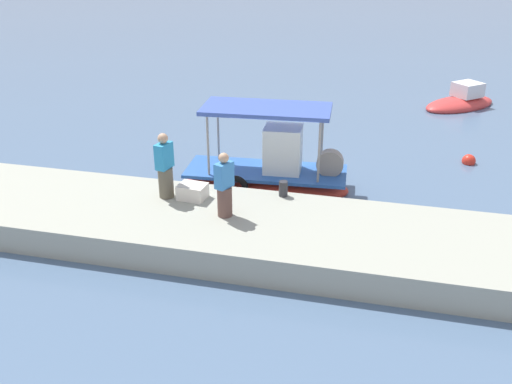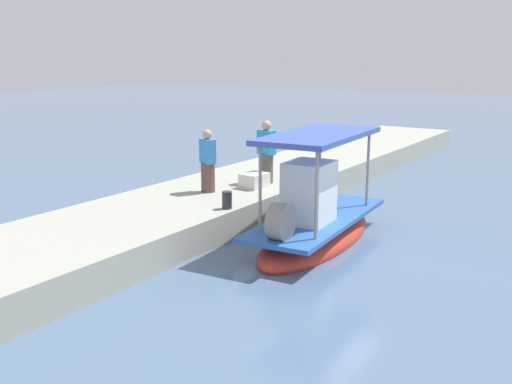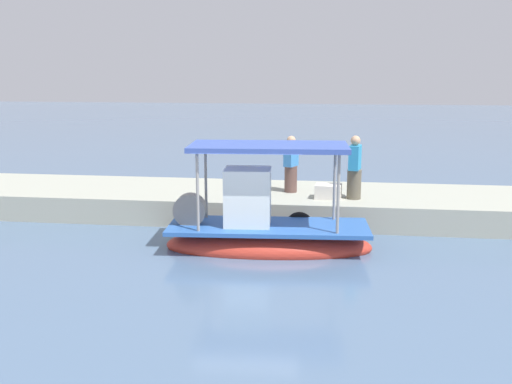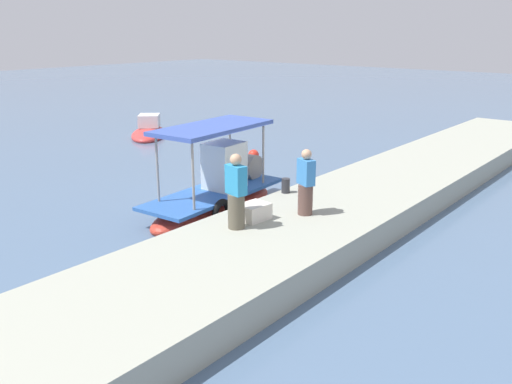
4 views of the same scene
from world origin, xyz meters
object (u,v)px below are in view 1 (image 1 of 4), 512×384
object	(u,v)px
mooring_bollard	(283,189)
marker_buoy	(469,161)
fisherman_near_bollard	(224,188)
moored_boat_near	(461,103)
fisherman_by_crate	(165,169)
main_fishing_boat	(269,174)
cargo_crate	(192,192)

from	to	relation	value
mooring_bollard	marker_buoy	bearing A→B (deg)	46.34
fisherman_near_bollard	marker_buoy	xyz separation A→B (m)	(6.56, 7.10, -1.41)
marker_buoy	moored_boat_near	world-z (taller)	moored_boat_near
mooring_bollard	moored_boat_near	world-z (taller)	mooring_bollard
fisherman_near_bollard	fisherman_by_crate	world-z (taller)	fisherman_by_crate
main_fishing_boat	moored_boat_near	bearing A→B (deg)	59.18
fisherman_near_bollard	mooring_bollard	distance (m)	1.99
fisherman_by_crate	mooring_bollard	distance (m)	3.20
fisherman_near_bollard	mooring_bollard	world-z (taller)	fisherman_near_bollard
marker_buoy	moored_boat_near	bearing A→B (deg)	87.97
fisherman_by_crate	marker_buoy	world-z (taller)	fisherman_by_crate
fisherman_by_crate	cargo_crate	xyz separation A→B (m)	(0.72, 0.06, -0.61)
marker_buoy	fisherman_near_bollard	bearing A→B (deg)	-132.71
mooring_bollard	marker_buoy	world-z (taller)	mooring_bollard
main_fishing_boat	fisherman_by_crate	world-z (taller)	main_fishing_boat
mooring_bollard	moored_boat_near	distance (m)	13.93
marker_buoy	moored_boat_near	xyz separation A→B (m)	(0.25, 7.11, 0.09)
cargo_crate	marker_buoy	world-z (taller)	cargo_crate
fisherman_near_bollard	moored_boat_near	xyz separation A→B (m)	(6.81, 14.22, -1.32)
mooring_bollard	cargo_crate	bearing A→B (deg)	-162.44
fisherman_by_crate	moored_boat_near	world-z (taller)	fisherman_by_crate
main_fishing_boat	fisherman_near_bollard	bearing A→B (deg)	-96.29
main_fishing_boat	cargo_crate	distance (m)	3.11
fisherman_near_bollard	cargo_crate	bearing A→B (deg)	146.26
fisherman_by_crate	mooring_bollard	bearing A→B (deg)	14.60
main_fishing_boat	marker_buoy	bearing A→B (deg)	30.68
fisherman_near_bollard	fisherman_by_crate	size ratio (longest dim) A/B	0.94
mooring_bollard	fisherman_by_crate	bearing A→B (deg)	-165.40
main_fishing_boat	fisherman_near_bollard	distance (m)	3.61
main_fishing_boat	fisherman_by_crate	bearing A→B (deg)	-129.00
mooring_bollard	moored_boat_near	size ratio (longest dim) A/B	0.11
main_fishing_boat	mooring_bollard	bearing A→B (deg)	-67.28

